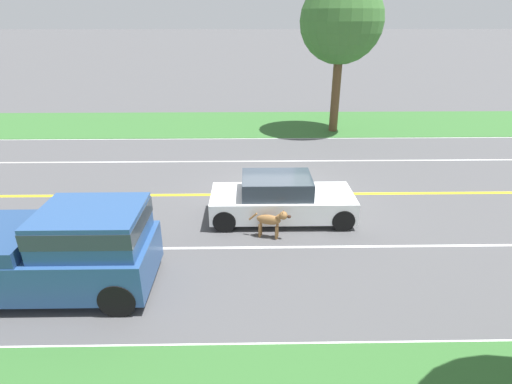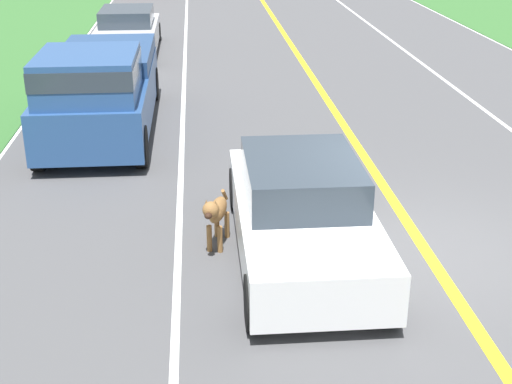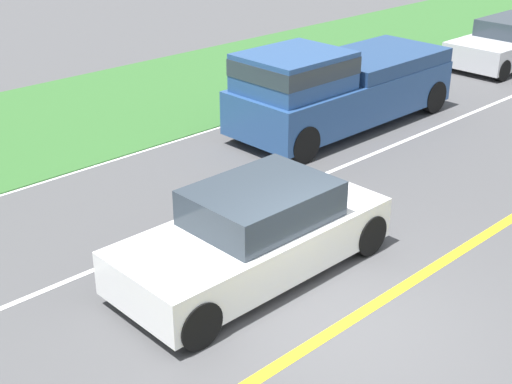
% 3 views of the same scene
% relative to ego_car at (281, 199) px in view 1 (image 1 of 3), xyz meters
% --- Properties ---
extents(ground_plane, '(400.00, 400.00, 0.00)m').
position_rel_ego_car_xyz_m(ground_plane, '(-1.78, 0.03, -0.64)').
color(ground_plane, '#4C4C4F').
extents(centre_divider_line, '(0.18, 160.00, 0.01)m').
position_rel_ego_car_xyz_m(centre_divider_line, '(-1.78, 0.03, -0.64)').
color(centre_divider_line, yellow).
rests_on(centre_divider_line, ground).
extents(lane_edge_line_right, '(0.14, 160.00, 0.01)m').
position_rel_ego_car_xyz_m(lane_edge_line_right, '(5.22, 0.03, -0.64)').
color(lane_edge_line_right, white).
rests_on(lane_edge_line_right, ground).
extents(lane_edge_line_left, '(0.14, 160.00, 0.01)m').
position_rel_ego_car_xyz_m(lane_edge_line_left, '(-8.78, 0.03, -0.64)').
color(lane_edge_line_left, white).
rests_on(lane_edge_line_left, ground).
extents(lane_dash_same_dir, '(0.10, 160.00, 0.01)m').
position_rel_ego_car_xyz_m(lane_dash_same_dir, '(1.72, 0.03, -0.64)').
color(lane_dash_same_dir, white).
rests_on(lane_dash_same_dir, ground).
extents(lane_dash_oncoming, '(0.10, 160.00, 0.01)m').
position_rel_ego_car_xyz_m(lane_dash_oncoming, '(-5.28, 0.03, -0.64)').
color(lane_dash_oncoming, white).
rests_on(lane_dash_oncoming, ground).
extents(grass_verge_left, '(6.00, 160.00, 0.03)m').
position_rel_ego_car_xyz_m(grass_verge_left, '(-11.78, 0.03, -0.63)').
color(grass_verge_left, '#33662D').
rests_on(grass_verge_left, ground).
extents(ego_car, '(1.81, 4.28, 1.38)m').
position_rel_ego_car_xyz_m(ego_car, '(0.00, 0.00, 0.00)').
color(ego_car, white).
rests_on(ego_car, ground).
extents(dog, '(0.44, 1.18, 0.86)m').
position_rel_ego_car_xyz_m(dog, '(1.16, -0.33, -0.10)').
color(dog, olive).
rests_on(dog, ground).
extents(pickup_truck, '(2.08, 5.72, 1.99)m').
position_rel_ego_car_xyz_m(pickup_truck, '(3.36, -5.71, 0.36)').
color(pickup_truck, '#284C84').
rests_on(pickup_truck, ground).
extents(roadside_tree_left_near, '(4.09, 4.09, 7.55)m').
position_rel_ego_car_xyz_m(roadside_tree_left_near, '(-10.15, 3.60, 4.83)').
color(roadside_tree_left_near, brown).
rests_on(roadside_tree_left_near, ground).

